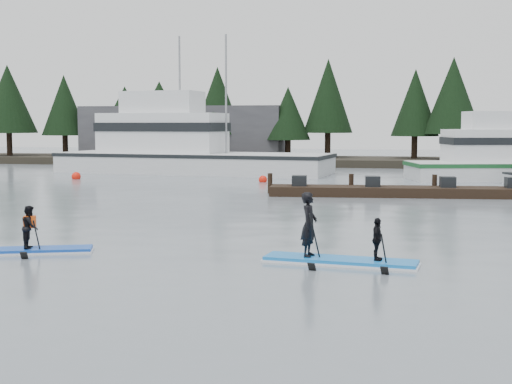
% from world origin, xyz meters
% --- Properties ---
extents(ground, '(160.00, 160.00, 0.00)m').
position_xyz_m(ground, '(0.00, 0.00, 0.00)').
color(ground, slate).
rests_on(ground, ground).
extents(far_shore, '(70.00, 8.00, 0.60)m').
position_xyz_m(far_shore, '(0.00, 42.00, 0.30)').
color(far_shore, '#2D281E').
rests_on(far_shore, ground).
extents(treeline, '(60.00, 4.00, 8.00)m').
position_xyz_m(treeline, '(0.00, 42.00, 0.00)').
color(treeline, black).
rests_on(treeline, ground).
extents(waterfront_building, '(18.00, 6.00, 5.00)m').
position_xyz_m(waterfront_building, '(-14.00, 44.00, 2.50)').
color(waterfront_building, '#4C4C51').
rests_on(waterfront_building, ground).
extents(fishing_boat_large, '(19.78, 7.70, 10.69)m').
position_xyz_m(fishing_boat_large, '(-9.92, 30.37, 0.83)').
color(fishing_boat_large, silver).
rests_on(fishing_boat_large, ground).
extents(floating_dock, '(13.88, 2.96, 0.46)m').
position_xyz_m(floating_dock, '(5.63, 16.53, 0.23)').
color(floating_dock, black).
rests_on(floating_dock, ground).
extents(buoy_a, '(0.57, 0.57, 0.57)m').
position_xyz_m(buoy_a, '(-14.94, 23.47, 0.00)').
color(buoy_a, red).
rests_on(buoy_a, ground).
extents(buoy_b, '(0.50, 0.50, 0.50)m').
position_xyz_m(buoy_b, '(-3.03, 23.44, 0.00)').
color(buoy_b, red).
rests_on(buoy_b, ground).
extents(buoy_d, '(0.50, 0.50, 0.50)m').
position_xyz_m(buoy_d, '(5.32, 18.14, 0.00)').
color(buoy_d, red).
rests_on(buoy_d, ground).
extents(paddleboard_solo, '(3.28, 1.80, 1.77)m').
position_xyz_m(paddleboard_solo, '(-4.85, -0.63, 0.38)').
color(paddleboard_solo, '#1345B3').
rests_on(paddleboard_solo, ground).
extents(paddleboard_duo, '(3.84, 1.46, 2.27)m').
position_xyz_m(paddleboard_duo, '(3.26, -0.51, 0.49)').
color(paddleboard_duo, blue).
rests_on(paddleboard_duo, ground).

